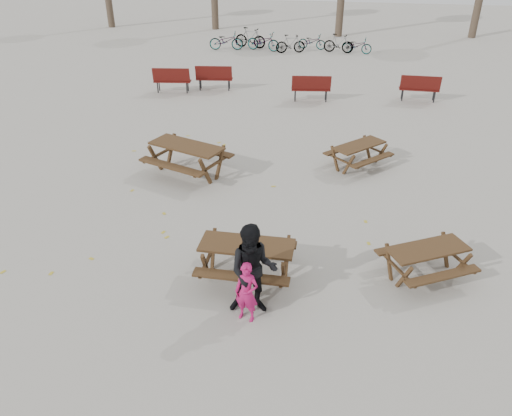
% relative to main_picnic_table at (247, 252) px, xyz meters
% --- Properties ---
extents(ground, '(80.00, 80.00, 0.00)m').
position_rel_main_picnic_table_xyz_m(ground, '(0.00, 0.00, -0.59)').
color(ground, gray).
rests_on(ground, ground).
extents(main_picnic_table, '(1.80, 1.45, 0.78)m').
position_rel_main_picnic_table_xyz_m(main_picnic_table, '(0.00, 0.00, 0.00)').
color(main_picnic_table, '#342113').
rests_on(main_picnic_table, ground).
extents(food_tray, '(0.18, 0.11, 0.03)m').
position_rel_main_picnic_table_xyz_m(food_tray, '(0.04, -0.06, 0.21)').
color(food_tray, silver).
rests_on(food_tray, main_picnic_table).
extents(bread_roll, '(0.14, 0.06, 0.05)m').
position_rel_main_picnic_table_xyz_m(bread_roll, '(0.04, -0.06, 0.25)').
color(bread_roll, tan).
rests_on(bread_roll, food_tray).
extents(soda_bottle, '(0.07, 0.07, 0.17)m').
position_rel_main_picnic_table_xyz_m(soda_bottle, '(0.01, -0.21, 0.26)').
color(soda_bottle, silver).
rests_on(soda_bottle, main_picnic_table).
extents(child, '(0.47, 0.36, 1.16)m').
position_rel_main_picnic_table_xyz_m(child, '(0.22, -1.17, -0.01)').
color(child, '#B4165A').
rests_on(child, ground).
extents(adult, '(0.94, 0.77, 1.76)m').
position_rel_main_picnic_table_xyz_m(adult, '(0.29, -0.93, 0.29)').
color(adult, black).
rests_on(adult, ground).
extents(picnic_table_east, '(1.98, 1.86, 0.67)m').
position_rel_main_picnic_table_xyz_m(picnic_table_east, '(3.42, 0.61, -0.25)').
color(picnic_table_east, '#342113').
rests_on(picnic_table_east, ground).
extents(picnic_table_north, '(2.49, 2.26, 0.88)m').
position_rel_main_picnic_table_xyz_m(picnic_table_north, '(-2.48, 4.26, -0.15)').
color(picnic_table_north, '#342113').
rests_on(picnic_table_north, ground).
extents(picnic_table_far, '(2.01, 2.02, 0.68)m').
position_rel_main_picnic_table_xyz_m(picnic_table_far, '(2.14, 5.58, -0.25)').
color(picnic_table_far, '#342113').
rests_on(picnic_table_far, ground).
extents(park_bench_row, '(11.39, 1.47, 1.03)m').
position_rel_main_picnic_table_xyz_m(park_bench_row, '(-1.06, 11.87, -0.07)').
color(park_bench_row, '#5B1612').
rests_on(park_bench_row, ground).
extents(bicycle_row, '(8.79, 2.01, 1.08)m').
position_rel_main_picnic_table_xyz_m(bicycle_row, '(-1.91, 19.97, -0.11)').
color(bicycle_row, black).
rests_on(bicycle_row, ground).
extents(fallen_leaves, '(11.00, 11.00, 0.01)m').
position_rel_main_picnic_table_xyz_m(fallen_leaves, '(0.50, 2.50, -0.58)').
color(fallen_leaves, gold).
rests_on(fallen_leaves, ground).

